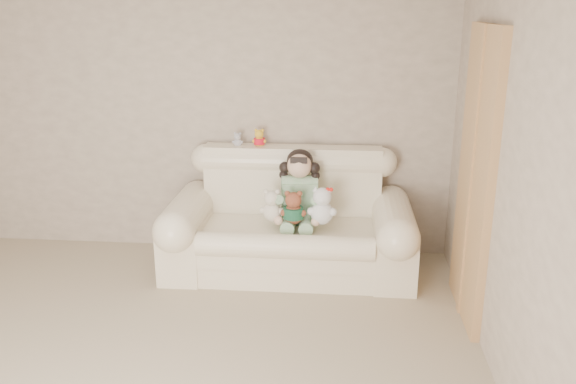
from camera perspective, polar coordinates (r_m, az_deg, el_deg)
The scene contains 10 objects.
wall_back at distance 5.50m, azimuth -8.29°, elevation 7.59°, with size 4.50×4.50×0.00m, color #C0AD98.
wall_right at distance 3.08m, azimuth 23.50°, elevation -1.40°, with size 5.00×5.00×0.00m, color #C0AD98.
sofa at distance 5.08m, azimuth 0.10°, elevation -2.19°, with size 2.10×0.95×1.03m, color #FAECC9, non-canonical shape.
door_panel at distance 4.43m, azimuth 17.39°, elevation 1.31°, with size 0.06×0.90×2.10m, color #B7814E.
seated_child at distance 5.08m, azimuth 1.08°, elevation 0.52°, with size 0.39×0.48×0.65m, color #2D7D32, non-canonical shape.
brown_teddy at distance 4.87m, azimuth 0.52°, elevation -1.19°, with size 0.21×0.16×0.33m, color brown, non-canonical shape.
white_cat at distance 4.87m, azimuth 3.27°, elevation -0.94°, with size 0.24×0.19×0.38m, color white, non-canonical shape.
cream_teddy at distance 4.94m, azimuth -1.54°, elevation -0.99°, with size 0.21×0.16×0.33m, color white, non-canonical shape.
yellow_mini_bear at distance 5.31m, azimuth -2.75°, elevation 5.29°, with size 0.13×0.10×0.20m, color yellow, non-canonical shape.
grey_mini_plush at distance 5.34m, azimuth -4.80°, elevation 5.10°, with size 0.10×0.08×0.16m, color #AAA9B0, non-canonical shape.
Camera 1 is at (1.27, -2.78, 2.21)m, focal length 37.43 mm.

